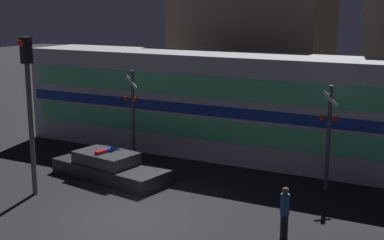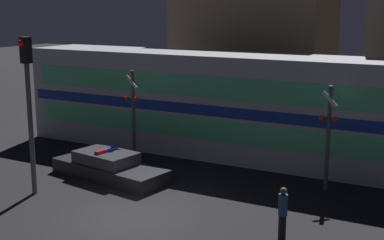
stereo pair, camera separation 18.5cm
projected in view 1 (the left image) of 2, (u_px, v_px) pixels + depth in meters
ground_plane at (131, 218)px, 16.97m from camera, size 120.00×120.00×0.00m
train at (266, 109)px, 23.03m from camera, size 23.82×3.17×4.56m
police_car at (109, 168)px, 20.90m from camera, size 5.14×2.50×1.14m
pedestrian at (285, 213)px, 15.29m from camera, size 0.27×0.27×1.58m
crossing_signal_near at (328, 134)px, 19.16m from camera, size 0.68×0.32×3.86m
crossing_signal_far at (133, 112)px, 22.88m from camera, size 0.68×0.32×3.94m
traffic_light_corner at (29, 99)px, 18.47m from camera, size 0.30×0.46×5.59m
building_left at (253, 39)px, 30.77m from camera, size 8.49×5.31×9.49m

